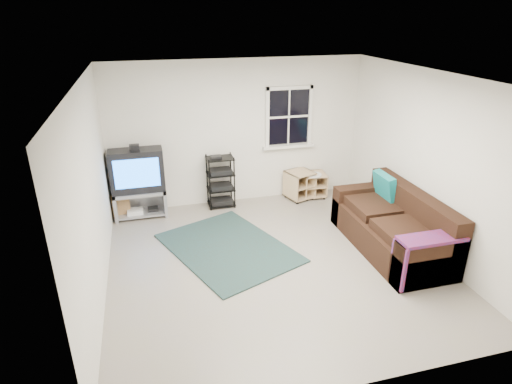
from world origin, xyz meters
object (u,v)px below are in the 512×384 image
object	(u,v)px
av_rack	(221,185)
sofa	(394,228)
tv_unit	(138,178)
side_table_right	(313,183)
side_table_left	(298,184)

from	to	relation	value
av_rack	sofa	bearing A→B (deg)	-44.39
tv_unit	side_table_right	bearing A→B (deg)	0.58
tv_unit	av_rack	xyz separation A→B (m)	(1.43, 0.05, -0.29)
tv_unit	side_table_right	world-z (taller)	tv_unit
sofa	av_rack	bearing A→B (deg)	135.61
tv_unit	side_table_left	xyz separation A→B (m)	(2.93, 0.03, -0.43)
tv_unit	sofa	distance (m)	4.24
tv_unit	av_rack	size ratio (longest dim) A/B	1.35
av_rack	side_table_left	xyz separation A→B (m)	(1.50, -0.02, -0.13)
av_rack	side_table_right	xyz separation A→B (m)	(1.81, -0.02, -0.15)
tv_unit	side_table_left	distance (m)	2.96
side_table_left	tv_unit	bearing A→B (deg)	-179.40
av_rack	sofa	world-z (taller)	sofa
sofa	side_table_right	bearing A→B (deg)	100.80
side_table_left	sofa	size ratio (longest dim) A/B	0.27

